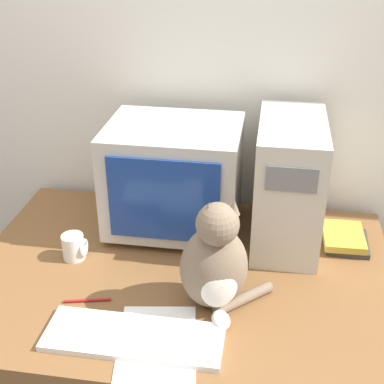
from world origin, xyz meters
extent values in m
cube|color=silver|center=(0.00, 1.03, 1.25)|extent=(7.00, 0.05, 2.50)
cube|color=brown|center=(0.00, 0.48, 0.35)|extent=(1.37, 0.96, 0.70)
cube|color=#BCB7AD|center=(-0.07, 0.75, 0.72)|extent=(0.32, 0.22, 0.02)
cube|color=#BCB7AD|center=(-0.07, 0.75, 0.92)|extent=(0.46, 0.36, 0.37)
cube|color=navy|center=(-0.07, 0.57, 0.92)|extent=(0.37, 0.01, 0.29)
cube|color=beige|center=(0.33, 0.74, 0.92)|extent=(0.22, 0.42, 0.44)
cube|color=slate|center=(0.33, 0.53, 1.04)|extent=(0.15, 0.01, 0.08)
cube|color=silver|center=(-0.07, 0.16, 0.71)|extent=(0.49, 0.17, 0.02)
cube|color=silver|center=(-0.07, 0.16, 0.72)|extent=(0.44, 0.13, 0.00)
ellipsoid|color=#7A6651|center=(0.12, 0.34, 0.84)|extent=(0.24, 0.22, 0.26)
ellipsoid|color=white|center=(0.14, 0.28, 0.82)|extent=(0.12, 0.08, 0.14)
sphere|color=#7A6651|center=(0.13, 0.32, 1.00)|extent=(0.15, 0.15, 0.12)
cone|color=#7A6651|center=(0.11, 0.31, 1.05)|extent=(0.03, 0.03, 0.04)
cone|color=#7A6651|center=(0.18, 0.33, 1.05)|extent=(0.03, 0.03, 0.04)
ellipsoid|color=white|center=(0.16, 0.25, 0.72)|extent=(0.07, 0.09, 0.04)
cylinder|color=#7A6651|center=(0.21, 0.36, 0.72)|extent=(0.17, 0.17, 0.03)
cube|color=#383333|center=(0.55, 0.73, 0.71)|extent=(0.15, 0.17, 0.02)
cube|color=gold|center=(0.53, 0.73, 0.74)|extent=(0.14, 0.19, 0.02)
cylinder|color=maroon|center=(-0.25, 0.29, 0.71)|extent=(0.14, 0.04, 0.01)
cube|color=white|center=(-0.01, 0.15, 0.71)|extent=(0.25, 0.32, 0.00)
cylinder|color=white|center=(-0.37, 0.50, 0.75)|extent=(0.07, 0.07, 0.09)
torus|color=white|center=(-0.33, 0.50, 0.75)|extent=(0.01, 0.06, 0.06)
camera|label=1|loc=(0.26, -0.90, 1.75)|focal=50.00mm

